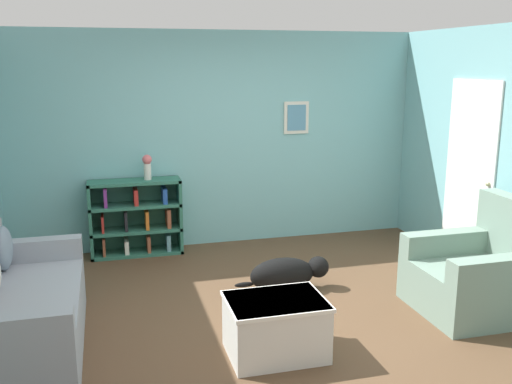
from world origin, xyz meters
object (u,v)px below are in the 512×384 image
at_px(bookshelf, 136,218).
at_px(coffee_table, 276,325).
at_px(vase, 147,166).
at_px(dog, 287,274).
at_px(recliner_chair, 481,274).
at_px(couch, 17,312).

distance_m(bookshelf, coffee_table, 2.88).
relative_size(bookshelf, vase, 3.63).
height_order(bookshelf, dog, bookshelf).
bearing_deg(bookshelf, dog, -48.29).
xyz_separation_m(bookshelf, recliner_chair, (2.94, -2.42, -0.09)).
bearing_deg(couch, coffee_table, -15.95).
xyz_separation_m(couch, dog, (2.40, 0.65, -0.16)).
distance_m(coffee_table, vase, 2.92).
distance_m(couch, dog, 2.50).
height_order(bookshelf, vase, vase).
xyz_separation_m(bookshelf, vase, (0.15, -0.02, 0.62)).
relative_size(couch, bookshelf, 1.70).
bearing_deg(dog, couch, -164.93).
distance_m(bookshelf, dog, 2.07).
height_order(coffee_table, dog, coffee_table).
bearing_deg(couch, recliner_chair, -3.43).
bearing_deg(couch, vase, 61.12).
xyz_separation_m(recliner_chair, vase, (-2.79, 2.40, 0.72)).
bearing_deg(couch, dog, 15.07).
distance_m(couch, coffee_table, 2.01).
bearing_deg(vase, recliner_chair, -40.65).
xyz_separation_m(bookshelf, dog, (1.37, -1.53, -0.26)).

